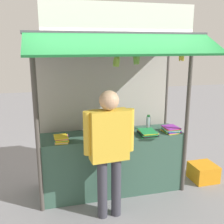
{
  "coord_description": "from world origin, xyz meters",
  "views": [
    {
      "loc": [
        -0.99,
        -3.81,
        2.3
      ],
      "look_at": [
        0.0,
        0.0,
        1.31
      ],
      "focal_mm": 42.79,
      "sensor_mm": 36.0,
      "label": 1
    }
  ],
  "objects_px": {
    "water_bottle_rear_center": "(127,121)",
    "magazine_stack_far_left": "(171,129)",
    "water_bottle_far_right": "(95,124)",
    "water_bottle_right": "(95,126)",
    "water_bottle_mid_right": "(124,123)",
    "vendor_person": "(109,144)",
    "plastic_crate": "(203,172)",
    "banana_bunch_inner_right": "(182,56)",
    "magazine_stack_back_left": "(148,133)",
    "banana_bunch_leftmost": "(136,59)",
    "magazine_stack_center": "(61,139)",
    "magazine_stack_back_right": "(122,134)",
    "banana_bunch_rightmost": "(117,61)",
    "water_bottle_left": "(148,123)"
  },
  "relations": [
    {
      "from": "water_bottle_rear_center",
      "to": "banana_bunch_leftmost",
      "type": "distance_m",
      "value": 1.21
    },
    {
      "from": "magazine_stack_center",
      "to": "banana_bunch_inner_right",
      "type": "bearing_deg",
      "value": -7.99
    },
    {
      "from": "plastic_crate",
      "to": "banana_bunch_rightmost",
      "type": "bearing_deg",
      "value": -169.48
    },
    {
      "from": "water_bottle_far_right",
      "to": "vendor_person",
      "type": "xyz_separation_m",
      "value": [
        0.02,
        -0.89,
        -0.01
      ]
    },
    {
      "from": "banana_bunch_inner_right",
      "to": "plastic_crate",
      "type": "bearing_deg",
      "value": 23.11
    },
    {
      "from": "water_bottle_mid_right",
      "to": "plastic_crate",
      "type": "xyz_separation_m",
      "value": [
        1.39,
        -0.18,
        -0.95
      ]
    },
    {
      "from": "water_bottle_far_right",
      "to": "plastic_crate",
      "type": "bearing_deg",
      "value": -10.1
    },
    {
      "from": "water_bottle_mid_right",
      "to": "banana_bunch_leftmost",
      "type": "distance_m",
      "value": 1.14
    },
    {
      "from": "banana_bunch_rightmost",
      "to": "banana_bunch_leftmost",
      "type": "bearing_deg",
      "value": -0.62
    },
    {
      "from": "water_bottle_right",
      "to": "water_bottle_rear_center",
      "type": "xyz_separation_m",
      "value": [
        0.56,
        0.15,
        0.01
      ]
    },
    {
      "from": "water_bottle_mid_right",
      "to": "magazine_stack_far_left",
      "type": "xyz_separation_m",
      "value": [
        0.7,
        -0.23,
        -0.1
      ]
    },
    {
      "from": "magazine_stack_back_right",
      "to": "banana_bunch_rightmost",
      "type": "xyz_separation_m",
      "value": [
        -0.17,
        -0.3,
        1.12
      ]
    },
    {
      "from": "magazine_stack_center",
      "to": "water_bottle_far_right",
      "type": "bearing_deg",
      "value": 35.6
    },
    {
      "from": "magazine_stack_back_right",
      "to": "magazine_stack_center",
      "type": "height_order",
      "value": "magazine_stack_center"
    },
    {
      "from": "magazine_stack_back_left",
      "to": "magazine_stack_center",
      "type": "bearing_deg",
      "value": 178.66
    },
    {
      "from": "banana_bunch_inner_right",
      "to": "banana_bunch_rightmost",
      "type": "bearing_deg",
      "value": 179.92
    },
    {
      "from": "vendor_person",
      "to": "plastic_crate",
      "type": "bearing_deg",
      "value": 12.67
    },
    {
      "from": "water_bottle_far_right",
      "to": "magazine_stack_center",
      "type": "distance_m",
      "value": 0.69
    },
    {
      "from": "magazine_stack_back_right",
      "to": "banana_bunch_rightmost",
      "type": "bearing_deg",
      "value": -119.09
    },
    {
      "from": "magazine_stack_back_right",
      "to": "plastic_crate",
      "type": "distance_m",
      "value": 1.71
    },
    {
      "from": "plastic_crate",
      "to": "banana_bunch_inner_right",
      "type": "bearing_deg",
      "value": -156.89
    },
    {
      "from": "plastic_crate",
      "to": "vendor_person",
      "type": "bearing_deg",
      "value": -162.85
    },
    {
      "from": "banana_bunch_leftmost",
      "to": "banana_bunch_inner_right",
      "type": "bearing_deg",
      "value": 0.14
    },
    {
      "from": "water_bottle_mid_right",
      "to": "vendor_person",
      "type": "relative_size",
      "value": 0.17
    },
    {
      "from": "magazine_stack_center",
      "to": "water_bottle_mid_right",
      "type": "bearing_deg",
      "value": 14.2
    },
    {
      "from": "water_bottle_rear_center",
      "to": "vendor_person",
      "type": "distance_m",
      "value": 1.02
    },
    {
      "from": "water_bottle_left",
      "to": "magazine_stack_back_left",
      "type": "xyz_separation_m",
      "value": [
        -0.1,
        -0.24,
        -0.08
      ]
    },
    {
      "from": "magazine_stack_back_left",
      "to": "water_bottle_mid_right",
      "type": "bearing_deg",
      "value": 134.36
    },
    {
      "from": "magazine_stack_back_right",
      "to": "magazine_stack_far_left",
      "type": "bearing_deg",
      "value": -3.3
    },
    {
      "from": "water_bottle_left",
      "to": "water_bottle_rear_center",
      "type": "distance_m",
      "value": 0.35
    },
    {
      "from": "water_bottle_mid_right",
      "to": "water_bottle_rear_center",
      "type": "distance_m",
      "value": 0.15
    },
    {
      "from": "banana_bunch_inner_right",
      "to": "banana_bunch_rightmost",
      "type": "height_order",
      "value": "same"
    },
    {
      "from": "water_bottle_rear_center",
      "to": "banana_bunch_inner_right",
      "type": "relative_size",
      "value": 1.08
    },
    {
      "from": "water_bottle_right",
      "to": "banana_bunch_rightmost",
      "type": "height_order",
      "value": "banana_bunch_rightmost"
    },
    {
      "from": "water_bottle_far_right",
      "to": "water_bottle_right",
      "type": "relative_size",
      "value": 0.89
    },
    {
      "from": "water_bottle_mid_right",
      "to": "water_bottle_rear_center",
      "type": "bearing_deg",
      "value": 55.65
    },
    {
      "from": "magazine_stack_back_right",
      "to": "plastic_crate",
      "type": "xyz_separation_m",
      "value": [
        1.49,
        0.0,
        -0.83
      ]
    },
    {
      "from": "vendor_person",
      "to": "magazine_stack_far_left",
      "type": "bearing_deg",
      "value": 19.79
    },
    {
      "from": "water_bottle_left",
      "to": "banana_bunch_leftmost",
      "type": "height_order",
      "value": "banana_bunch_leftmost"
    },
    {
      "from": "banana_bunch_inner_right",
      "to": "magazine_stack_back_right",
      "type": "bearing_deg",
      "value": 158.27
    },
    {
      "from": "water_bottle_rear_center",
      "to": "magazine_stack_far_left",
      "type": "bearing_deg",
      "value": -30.26
    },
    {
      "from": "banana_bunch_rightmost",
      "to": "vendor_person",
      "type": "xyz_separation_m",
      "value": [
        -0.17,
        -0.26,
        -1.04
      ]
    },
    {
      "from": "magazine_stack_back_right",
      "to": "magazine_stack_center",
      "type": "bearing_deg",
      "value": -175.65
    },
    {
      "from": "banana_bunch_leftmost",
      "to": "water_bottle_left",
      "type": "bearing_deg",
      "value": 48.97
    },
    {
      "from": "vendor_person",
      "to": "water_bottle_far_right",
      "type": "bearing_deg",
      "value": 86.56
    },
    {
      "from": "magazine_stack_far_left",
      "to": "banana_bunch_rightmost",
      "type": "height_order",
      "value": "banana_bunch_rightmost"
    },
    {
      "from": "plastic_crate",
      "to": "water_bottle_mid_right",
      "type": "bearing_deg",
      "value": 172.5
    },
    {
      "from": "water_bottle_far_right",
      "to": "banana_bunch_leftmost",
      "type": "distance_m",
      "value": 1.31
    },
    {
      "from": "water_bottle_left",
      "to": "banana_bunch_rightmost",
      "type": "distance_m",
      "value": 1.29
    },
    {
      "from": "magazine_stack_back_left",
      "to": "banana_bunch_leftmost",
      "type": "distance_m",
      "value": 1.18
    }
  ]
}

